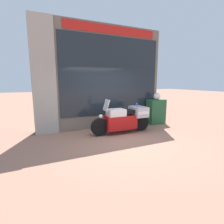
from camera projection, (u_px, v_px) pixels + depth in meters
ground_plane at (125, 140)px, 5.82m from camera, size 60.00×60.00×0.00m
shop_building at (94, 77)px, 7.08m from camera, size 5.38×0.55×4.16m
window_display at (109, 115)px, 7.69m from camera, size 4.11×0.30×1.97m
paramedic_motorcycle at (125, 118)px, 6.57m from camera, size 2.36×0.75×1.30m
utility_cabinet at (156, 112)px, 8.00m from camera, size 0.80×0.45×1.11m
white_helmet at (157, 96)px, 7.89m from camera, size 0.31×0.31×0.31m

